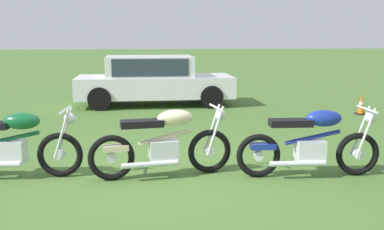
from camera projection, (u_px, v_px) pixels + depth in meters
ground_plane at (156, 178)px, 6.39m from camera, size 120.00×120.00×0.00m
motorcycle_green at (11, 145)px, 6.34m from camera, size 2.09×0.64×1.02m
motorcycle_cream at (163, 144)px, 6.40m from camera, size 2.09×0.73×1.02m
motorcycle_blue at (311, 144)px, 6.40m from camera, size 2.10×0.64×1.02m
car_white at (153, 78)px, 12.96m from camera, size 4.53×1.91×1.43m
traffic_cone at (361, 105)px, 11.49m from camera, size 0.25×0.25×0.53m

